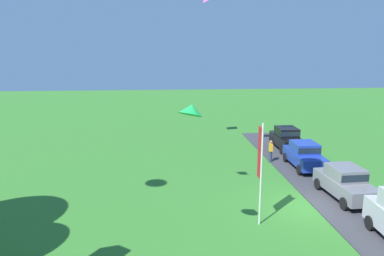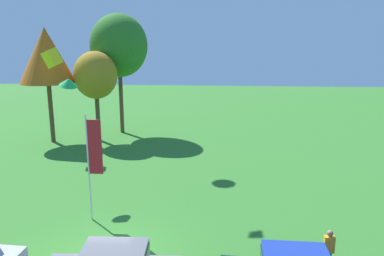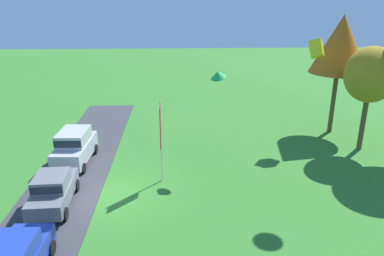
# 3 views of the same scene
# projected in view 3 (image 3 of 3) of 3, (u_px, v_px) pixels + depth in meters

# --- Properties ---
(ground_plane) EXTENTS (120.00, 120.00, 0.00)m
(ground_plane) POSITION_uv_depth(u_px,v_px,m) (108.00, 195.00, 21.27)
(ground_plane) COLOR #337528
(pavement_strip) EXTENTS (36.00, 4.40, 0.06)m
(pavement_strip) POSITION_uv_depth(u_px,v_px,m) (61.00, 196.00, 21.15)
(pavement_strip) COLOR #38383D
(pavement_strip) RESTS_ON ground
(car_suv_by_flagpole) EXTENTS (4.68, 2.21, 2.28)m
(car_suv_by_flagpole) POSITION_uv_depth(u_px,v_px,m) (75.00, 146.00, 24.82)
(car_suv_by_flagpole) COLOR #B7B7BC
(car_suv_by_flagpole) RESTS_ON ground
(car_sedan_mid_row) EXTENTS (4.49, 2.13, 1.84)m
(car_sedan_mid_row) POSITION_uv_depth(u_px,v_px,m) (53.00, 189.00, 19.82)
(car_sedan_mid_row) COLOR slate
(car_sedan_mid_row) RESTS_ON ground
(tree_center_back) EXTENTS (4.44, 4.44, 9.37)m
(tree_center_back) POSITION_uv_depth(u_px,v_px,m) (341.00, 45.00, 28.65)
(tree_center_back) COLOR brown
(tree_center_back) RESTS_ON ground
(tree_far_right) EXTENTS (3.55, 3.55, 7.50)m
(tree_far_right) POSITION_uv_depth(u_px,v_px,m) (371.00, 75.00, 25.76)
(tree_far_right) COLOR brown
(tree_far_right) RESTS_ON ground
(flag_banner) EXTENTS (0.71, 0.08, 5.06)m
(flag_banner) POSITION_uv_depth(u_px,v_px,m) (161.00, 133.00, 21.63)
(flag_banner) COLOR silver
(flag_banner) RESTS_ON ground
(kite_box_over_trees) EXTENTS (1.53, 1.31, 1.60)m
(kite_box_over_trees) POSITION_uv_depth(u_px,v_px,m) (316.00, 49.00, 27.07)
(kite_box_over_trees) COLOR yellow
(kite_delta_high_left) EXTENTS (1.42, 1.41, 0.69)m
(kite_delta_high_left) POSITION_uv_depth(u_px,v_px,m) (218.00, 75.00, 23.03)
(kite_delta_high_left) COLOR green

